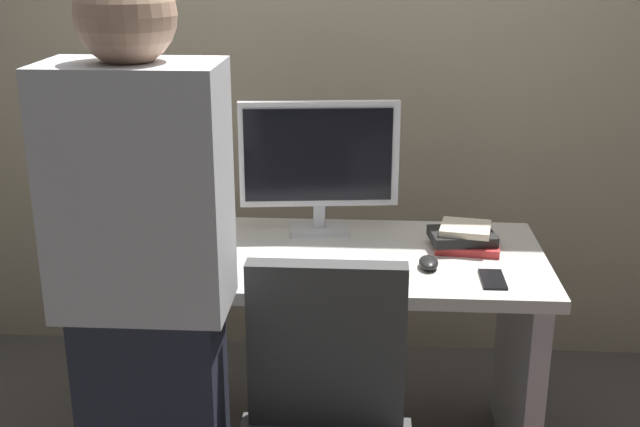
# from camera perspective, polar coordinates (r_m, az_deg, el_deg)

# --- Properties ---
(desk) EXTENTS (1.44, 0.67, 0.73)m
(desk) POSITION_cam_1_polar(r_m,az_deg,el_deg) (2.69, 0.07, -7.22)
(desk) COLOR beige
(desk) RESTS_ON ground
(person_at_desk) EXTENTS (0.40, 0.24, 1.64)m
(person_at_desk) POSITION_cam_1_polar(r_m,az_deg,el_deg) (1.98, -12.15, -6.70)
(person_at_desk) COLOR #262838
(person_at_desk) RESTS_ON ground
(monitor) EXTENTS (0.54, 0.16, 0.46)m
(monitor) POSITION_cam_1_polar(r_m,az_deg,el_deg) (2.71, -0.07, 3.84)
(monitor) COLOR silver
(monitor) RESTS_ON desk
(keyboard) EXTENTS (0.43, 0.13, 0.02)m
(keyboard) POSITION_cam_1_polar(r_m,az_deg,el_deg) (2.49, 0.17, -3.55)
(keyboard) COLOR white
(keyboard) RESTS_ON desk
(mouse) EXTENTS (0.06, 0.10, 0.03)m
(mouse) POSITION_cam_1_polar(r_m,az_deg,el_deg) (2.49, 7.71, -3.48)
(mouse) COLOR black
(mouse) RESTS_ON desk
(cup_near_keyboard) EXTENTS (0.07, 0.07, 0.10)m
(cup_near_keyboard) POSITION_cam_1_polar(r_m,az_deg,el_deg) (2.52, -11.50, -2.69)
(cup_near_keyboard) COLOR white
(cup_near_keyboard) RESTS_ON desk
(cup_by_monitor) EXTENTS (0.07, 0.07, 0.09)m
(cup_by_monitor) POSITION_cam_1_polar(r_m,az_deg,el_deg) (2.76, -9.99, -0.81)
(cup_by_monitor) COLOR #3372B2
(cup_by_monitor) RESTS_ON desk
(book_stack) EXTENTS (0.24, 0.19, 0.08)m
(book_stack) POSITION_cam_1_polar(r_m,az_deg,el_deg) (2.66, 10.23, -1.70)
(book_stack) COLOR red
(book_stack) RESTS_ON desk
(cell_phone) EXTENTS (0.07, 0.14, 0.01)m
(cell_phone) POSITION_cam_1_polar(r_m,az_deg,el_deg) (2.44, 12.16, -4.59)
(cell_phone) COLOR black
(cell_phone) RESTS_ON desk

